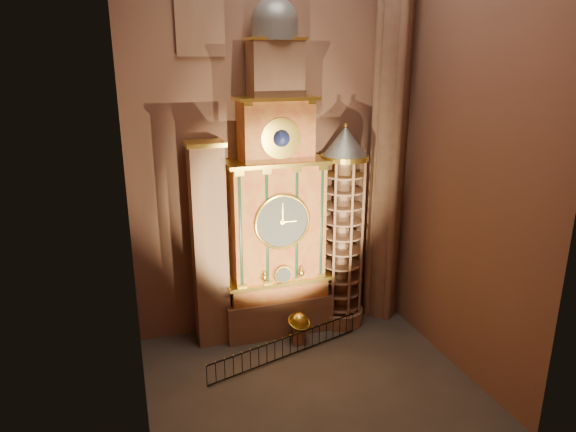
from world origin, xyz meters
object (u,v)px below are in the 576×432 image
object	(u,v)px
portrait_tower	(209,245)
iron_railing	(286,347)
stair_turret	(342,230)
celestial_globe	(299,325)
astronomical_clock	(276,209)

from	to	relation	value
portrait_tower	iron_railing	size ratio (longest dim) A/B	1.26
portrait_tower	stair_turret	distance (m)	6.91
celestial_globe	iron_railing	world-z (taller)	celestial_globe
celestial_globe	stair_turret	bearing A→B (deg)	26.46
astronomical_clock	celestial_globe	bearing A→B (deg)	-68.91
celestial_globe	iron_railing	distance (m)	1.57
celestial_globe	iron_railing	bearing A→B (deg)	-132.83
iron_railing	portrait_tower	bearing A→B (deg)	137.10
astronomical_clock	iron_railing	bearing A→B (deg)	-97.72
astronomical_clock	stair_turret	xyz separation A→B (m)	(3.50, -0.26, -1.41)
stair_turret	astronomical_clock	bearing A→B (deg)	175.70
astronomical_clock	iron_railing	world-z (taller)	astronomical_clock
portrait_tower	celestial_globe	size ratio (longest dim) A/B	6.15
astronomical_clock	celestial_globe	distance (m)	5.96
portrait_tower	celestial_globe	distance (m)	6.05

